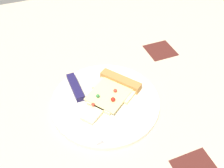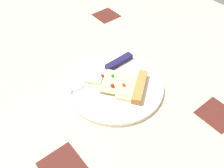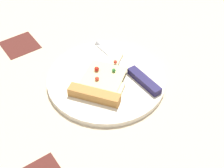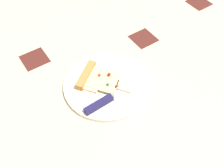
{
  "view_description": "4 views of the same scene",
  "coord_description": "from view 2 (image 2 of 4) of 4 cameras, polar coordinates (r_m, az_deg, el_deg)",
  "views": [
    {
      "loc": [
        31.48,
        -14.07,
        50.13
      ],
      "look_at": [
        -12.03,
        3.06,
        3.43
      ],
      "focal_mm": 39.45,
      "sensor_mm": 36.0,
      "label": 1
    },
    {
      "loc": [
        23.02,
        38.28,
        53.56
      ],
      "look_at": [
        -6.83,
        1.42,
        3.94
      ],
      "focal_mm": 39.36,
      "sensor_mm": 36.0,
      "label": 2
    },
    {
      "loc": [
        -56.95,
        31.82,
        56.75
      ],
      "look_at": [
        -12.85,
        0.95,
        2.61
      ],
      "focal_mm": 53.0,
      "sensor_mm": 36.0,
      "label": 3
    },
    {
      "loc": [
        -37.57,
        -45.39,
        68.72
      ],
      "look_at": [
        -8.8,
        -3.01,
        3.88
      ],
      "focal_mm": 41.4,
      "sensor_mm": 36.0,
      "label": 4
    }
  ],
  "objects": [
    {
      "name": "pizza_slice",
      "position": [
        0.71,
        2.96,
        -0.16
      ],
      "size": [
        16.58,
        18.64,
        2.46
      ],
      "rotation": [
        0.0,
        0.0,
        3.77
      ],
      "color": "beige",
      "rests_on": "plate"
    },
    {
      "name": "ground_plane",
      "position": [
        0.71,
        -5.04,
        -4.9
      ],
      "size": [
        154.2,
        154.2,
        3.0
      ],
      "color": "#C6B293",
      "rests_on": "ground"
    },
    {
      "name": "plate",
      "position": [
        0.73,
        0.92,
        -0.56
      ],
      "size": [
        28.66,
        28.66,
        1.31
      ],
      "primitive_type": "cylinder",
      "color": "silver",
      "rests_on": "ground_plane"
    },
    {
      "name": "knife",
      "position": [
        0.76,
        -0.91,
        3.64
      ],
      "size": [
        24.05,
        2.82,
        2.45
      ],
      "rotation": [
        0.0,
        0.0,
        4.74
      ],
      "color": "silver",
      "rests_on": "plate"
    }
  ]
}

